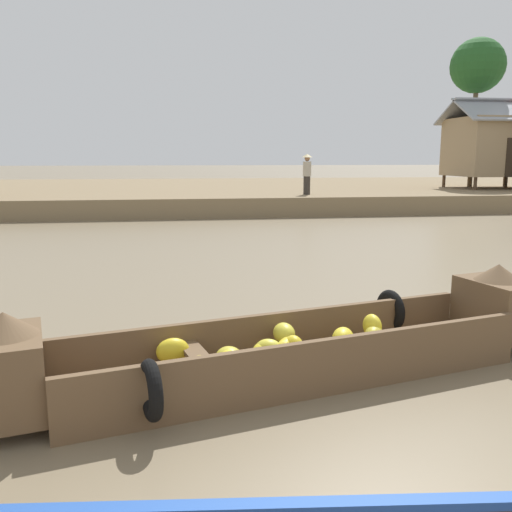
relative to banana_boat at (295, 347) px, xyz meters
The scene contains 6 objects.
ground_plane 5.90m from the banana_boat, 95.02° to the left, with size 300.00×300.00×0.00m, color #7A6B51.
riverbank_strip 25.14m from the banana_boat, 91.17° to the left, with size 160.00×20.00×0.76m, color #7F6B4C.
banana_boat is the anchor object (origin of this frame).
stilt_house_mid_right 24.96m from the banana_boat, 54.38° to the left, with size 4.55×3.93×4.35m.
palm_tree_near 26.48m from the banana_boat, 56.78° to the left, with size 2.71×2.71×7.42m.
vendor_person 17.48m from the banana_boat, 75.95° to the left, with size 0.44×0.44×1.66m.
Camera 1 is at (-0.69, -1.15, 2.28)m, focal length 38.38 mm.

